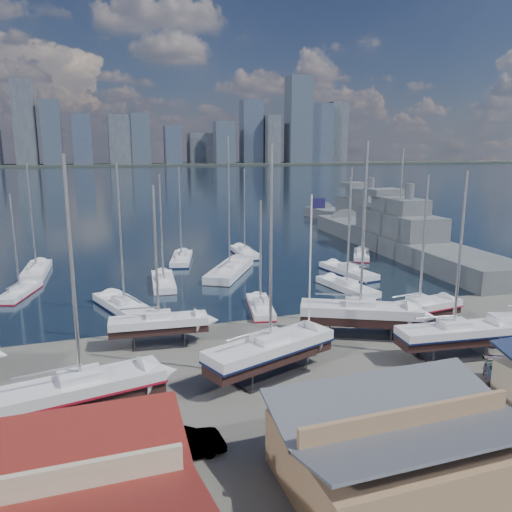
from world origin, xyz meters
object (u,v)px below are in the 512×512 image
object	(u,v)px
flagpole	(311,268)
naval_ship_east	(398,241)
car_a	(89,464)
naval_ship_west	(363,219)

from	to	relation	value
flagpole	naval_ship_east	bearing A→B (deg)	47.88
car_a	flagpole	xyz separation A→B (m)	(16.58, 9.52, 6.87)
flagpole	naval_ship_west	bearing A→B (deg)	56.21
naval_ship_east	car_a	bearing A→B (deg)	137.76
naval_ship_east	naval_ship_west	xyz separation A→B (m)	(9.22, 26.52, -0.01)
naval_ship_east	flagpole	world-z (taller)	naval_ship_east
naval_ship_west	flagpole	xyz separation A→B (m)	(-41.99, -62.75, 6.02)
naval_ship_east	flagpole	distance (m)	49.22
car_a	flagpole	bearing A→B (deg)	47.86
naval_ship_west	car_a	bearing A→B (deg)	137.36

